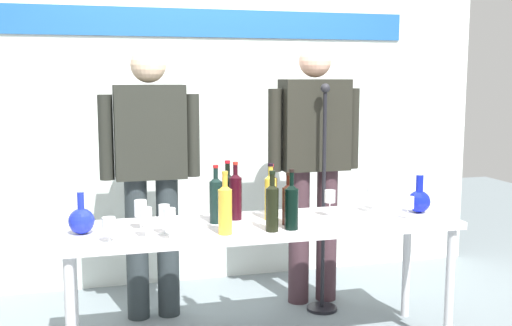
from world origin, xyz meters
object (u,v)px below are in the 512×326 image
Objects in this scene: wine_bottle_7 at (228,192)px; wine_glass_left_3 at (141,209)px; microphone_stand at (323,237)px; display_table at (263,234)px; wine_glass_left_0 at (169,217)px; decanter_blue_left at (81,220)px; wine_bottle_5 at (288,203)px; presenter_left at (151,164)px; wine_bottle_4 at (236,195)px; presenter_right at (314,155)px; wine_glass_left_1 at (164,213)px; wine_glass_right_0 at (330,197)px; wine_bottle_8 at (291,205)px; wine_glass_right_3 at (408,203)px; wine_bottle_1 at (216,198)px; wine_bottle_3 at (270,195)px; wine_glass_left_2 at (146,217)px; wine_bottle_2 at (272,206)px; wine_glass_right_2 at (373,194)px; decanter_blue_right at (419,200)px; wine_bottle_6 at (271,193)px; wine_glass_right_1 at (377,193)px; wine_glass_left_4 at (109,225)px; wine_bottle_0 at (225,207)px.

wine_bottle_7 reaches higher than wine_glass_left_3.
display_table is at bearing -138.28° from microphone_stand.
decanter_blue_left is at bearing 151.94° from wine_glass_left_0.
presenter_left is at bearing 131.24° from wine_bottle_5.
wine_bottle_4 reaches higher than wine_bottle_5.
presenter_right reaches higher than wine_bottle_5.
wine_glass_left_1 is at bearing -90.82° from presenter_left.
wine_bottle_4 is at bearing 172.86° from wine_glass_right_0.
wine_bottle_8 reaches higher than wine_glass_right_3.
wine_bottle_5 reaches higher than wine_glass_left_0.
wine_bottle_1 reaches higher than wine_bottle_3.
presenter_left is 11.24× the size of wine_glass_left_2.
wine_bottle_4 is at bearing 164.79° from wine_glass_right_3.
decanter_blue_left reaches higher than display_table.
wine_bottle_2 reaches higher than wine_glass_right_2.
wine_bottle_4 is (-1.08, 0.11, 0.07)m from decanter_blue_right.
wine_glass_right_0 is 0.43m from wine_glass_right_3.
wine_glass_left_3 is 1.06m from wine_glass_right_0.
wine_bottle_6 is at bearing 10.48° from decanter_blue_left.
wine_glass_right_0 is (-0.54, 0.04, 0.04)m from decanter_blue_right.
display_table is 6.75× the size of wine_bottle_1.
wine_bottle_4 is at bearing 7.70° from decanter_blue_left.
wine_glass_left_0 is at bearing -164.21° from wine_glass_right_0.
wine_glass_right_1 is at bearing 1.75° from wine_bottle_4.
wine_glass_right_1 is (0.21, -0.53, -0.17)m from presenter_right.
wine_bottle_8 is 2.19× the size of wine_glass_right_1.
wine_bottle_5 is 1.87× the size of wine_glass_right_0.
microphone_stand reaches higher than wine_bottle_4.
microphone_stand reaches higher than wine_glass_left_2.
wine_bottle_4 reaches higher than wine_bottle_7.
wine_bottle_1 is (0.29, -0.61, -0.11)m from presenter_left.
wine_bottle_2 is 0.21× the size of microphone_stand.
wine_glass_right_1 is at bearing 100.15° from wine_glass_right_3.
wine_glass_left_3 reaches higher than wine_glass_right_0.
wine_glass_left_0 is (-0.29, -0.28, -0.03)m from wine_bottle_1.
wine_glass_left_4 is (-0.18, -0.05, -0.02)m from wine_glass_left_2.
wine_bottle_2 is 0.82m from wine_glass_left_4.
wine_glass_right_3 is at bearing -15.21° from wine_bottle_4.
wine_bottle_8 is at bearing -53.13° from presenter_left.
wine_glass_right_2 is (0.82, -0.03, -0.03)m from wine_bottle_4.
wine_bottle_4 reaches higher than wine_glass_right_3.
wine_bottle_5 is at bearing 5.89° from wine_glass_left_2.
wine_glass_left_0 is 0.29m from wine_glass_left_4.
presenter_right is at bearing 77.90° from wine_glass_right_0.
wine_glass_left_0 is at bearing -174.03° from wine_bottle_0.
wine_glass_left_2 is 1.43m from wine_glass_right_1.
wine_bottle_5 is (0.13, 0.12, -0.02)m from wine_bottle_2.
wine_bottle_0 reaches higher than decanter_blue_right.
microphone_stand is (1.37, 0.69, -0.33)m from wine_glass_left_4.
wine_glass_right_2 is at bearing 2.23° from wine_glass_left_3.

